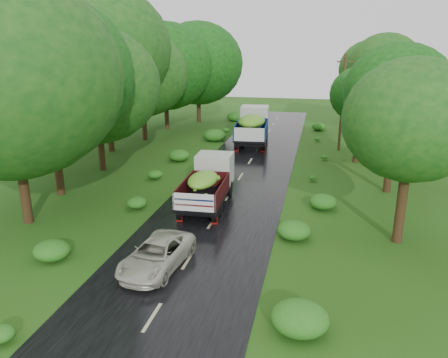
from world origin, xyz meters
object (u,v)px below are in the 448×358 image
(car, at_px, (157,255))
(truck_far, at_px, (253,125))
(truck_near, at_px, (208,181))
(utility_pole, at_px, (342,102))

(car, bearing_deg, truck_far, 95.48)
(truck_far, xyz_separation_m, car, (-0.24, -22.90, -1.12))
(car, bearing_deg, truck_near, 94.32)
(truck_near, distance_m, car, 7.32)
(car, bearing_deg, utility_pole, 77.00)
(truck_far, bearing_deg, car, -95.07)
(truck_near, relative_size, truck_far, 0.80)
(truck_far, relative_size, utility_pole, 0.96)
(truck_far, bearing_deg, truck_near, -94.53)
(truck_near, distance_m, utility_pole, 16.63)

